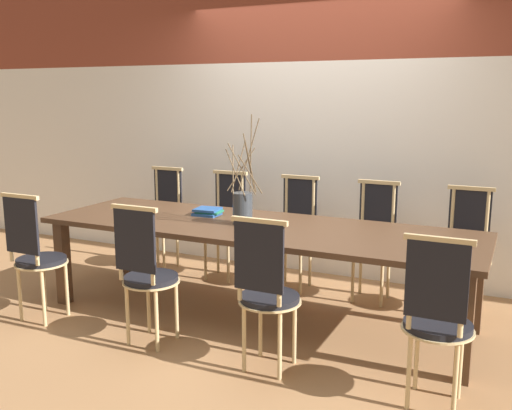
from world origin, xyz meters
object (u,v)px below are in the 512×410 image
object	(u,v)px
chair_far_center	(295,229)
dining_table	(256,234)
book_stack	(208,212)
chair_near_center	(266,289)
vase_centerpiece	(243,206)

from	to	relation	value
chair_far_center	dining_table	bearing A→B (deg)	89.06
chair_far_center	book_stack	bearing A→B (deg)	50.84
dining_table	chair_far_center	bearing A→B (deg)	89.06
chair_near_center	vase_centerpiece	distance (m)	0.97
chair_near_center	vase_centerpiece	bearing A→B (deg)	125.63
chair_near_center	vase_centerpiece	world-z (taller)	vase_centerpiece
vase_centerpiece	chair_near_center	bearing A→B (deg)	-54.37
chair_far_center	vase_centerpiece	bearing A→B (deg)	82.37
chair_far_center	book_stack	world-z (taller)	chair_far_center
dining_table	vase_centerpiece	size ratio (longest dim) A/B	4.03
dining_table	vase_centerpiece	xyz separation A→B (m)	(-0.10, -0.03, 0.21)
chair_far_center	vase_centerpiece	distance (m)	0.88
dining_table	chair_far_center	world-z (taller)	chair_far_center
dining_table	vase_centerpiece	bearing A→B (deg)	-161.93
dining_table	book_stack	xyz separation A→B (m)	(-0.50, 0.14, 0.10)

